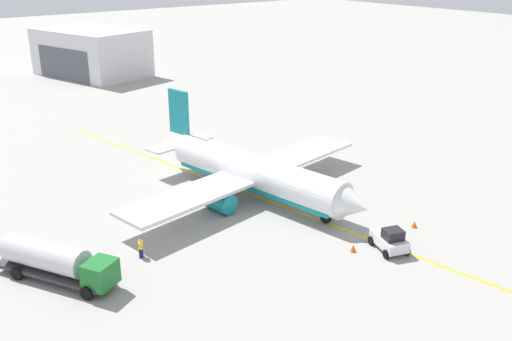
{
  "coord_description": "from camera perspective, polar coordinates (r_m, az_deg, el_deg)",
  "views": [
    {
      "loc": [
        44.52,
        -34.42,
        24.55
      ],
      "look_at": [
        0.0,
        0.0,
        3.0
      ],
      "focal_mm": 40.21,
      "sensor_mm": 36.0,
      "label": 1
    }
  ],
  "objects": [
    {
      "name": "ground_plane",
      "position": [
        61.4,
        0.0,
        -2.62
      ],
      "size": [
        400.0,
        400.0,
        0.0
      ],
      "primitive_type": "plane",
      "color": "#9E9B96"
    },
    {
      "name": "pushback_tug",
      "position": [
        51.7,
        13.19,
        -6.74
      ],
      "size": [
        4.06,
        3.3,
        2.2
      ],
      "color": "silver",
      "rests_on": "ground"
    },
    {
      "name": "fuel_tanker",
      "position": [
        48.37,
        -19.28,
        -8.5
      ],
      "size": [
        10.72,
        7.33,
        3.15
      ],
      "color": "#2D2D33",
      "rests_on": "ground"
    },
    {
      "name": "refueling_worker",
      "position": [
        50.36,
        -11.39,
        -7.62
      ],
      "size": [
        0.63,
        0.57,
        1.71
      ],
      "color": "navy",
      "rests_on": "ground"
    },
    {
      "name": "safety_cone_nose",
      "position": [
        51.18,
        9.64,
        -7.64
      ],
      "size": [
        0.57,
        0.57,
        0.63
      ],
      "primitive_type": "cone",
      "color": "#F2590F",
      "rests_on": "ground"
    },
    {
      "name": "safety_cone_wingtip",
      "position": [
        56.68,
        15.48,
        -5.18
      ],
      "size": [
        0.58,
        0.58,
        0.64
      ],
      "primitive_type": "cone",
      "color": "#F2590F",
      "rests_on": "ground"
    },
    {
      "name": "airplane",
      "position": [
        60.7,
        -0.34,
        -0.2
      ],
      "size": [
        29.11,
        32.01,
        9.66
      ],
      "color": "white",
      "rests_on": "ground"
    },
    {
      "name": "distant_hangar",
      "position": [
        127.31,
        -16.07,
        11.22
      ],
      "size": [
        25.61,
        19.56,
        9.57
      ],
      "color": "silver",
      "rests_on": "ground"
    },
    {
      "name": "taxi_line_marking",
      "position": [
        61.4,
        0.0,
        -2.61
      ],
      "size": [
        70.63,
        11.76,
        0.01
      ],
      "primitive_type": "cube",
      "rotation": [
        0.0,
        0.0,
        0.16
      ],
      "color": "yellow",
      "rests_on": "ground"
    }
  ]
}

